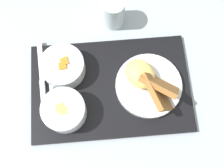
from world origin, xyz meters
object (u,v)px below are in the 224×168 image
at_px(bowl_salad, 64,66).
at_px(bowl_soup, 66,110).
at_px(knife, 44,84).
at_px(glass_water, 115,13).
at_px(spoon, 52,77).
at_px(plate_main, 151,83).

distance_m(bowl_salad, bowl_soup, 0.12).
height_order(knife, glass_water, glass_water).
distance_m(knife, glass_water, 0.28).
bearing_deg(spoon, glass_water, -51.59).
height_order(bowl_soup, knife, bowl_soup).
relative_size(bowl_soup, knife, 0.56).
bearing_deg(spoon, bowl_salad, -68.63).
relative_size(spoon, glass_water, 1.36).
xyz_separation_m(bowl_soup, knife, (-0.07, 0.08, -0.03)).
distance_m(spoon, glass_water, 0.25).
bearing_deg(bowl_soup, spoon, 114.32).
height_order(bowl_soup, glass_water, glass_water).
xyz_separation_m(bowl_soup, plate_main, (0.22, 0.07, -0.01)).
bearing_deg(plate_main, knife, 178.42).
bearing_deg(bowl_soup, knife, 130.00).
distance_m(bowl_soup, knife, 0.11).
relative_size(bowl_salad, knife, 0.59).
xyz_separation_m(bowl_salad, bowl_soup, (0.01, -0.12, 0.00)).
height_order(bowl_salad, knife, bowl_salad).
distance_m(bowl_soup, plate_main, 0.23).
bearing_deg(glass_water, knife, -134.38).
bearing_deg(knife, glass_water, -51.97).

